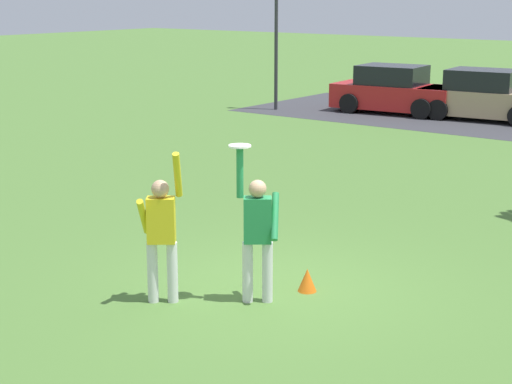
# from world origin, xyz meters

# --- Properties ---
(ground_plane) EXTENTS (120.00, 120.00, 0.00)m
(ground_plane) POSITION_xyz_m (0.00, 0.00, 0.00)
(ground_plane) COLOR #4C7533
(person_catcher) EXTENTS (0.57, 0.55, 2.08)m
(person_catcher) POSITION_xyz_m (0.07, -0.50, 0.98)
(person_catcher) COLOR silver
(person_catcher) RESTS_ON ground_plane
(person_defender) EXTENTS (0.65, 0.64, 2.05)m
(person_defender) POSITION_xyz_m (-0.92, -1.26, 0.98)
(person_defender) COLOR silver
(person_defender) RESTS_ON ground_plane
(frisbee_disc) EXTENTS (0.29, 0.29, 0.02)m
(frisbee_disc) POSITION_xyz_m (-0.10, -0.64, 2.09)
(frisbee_disc) COLOR white
(frisbee_disc) RESTS_ON person_catcher
(parked_car_red) EXTENTS (4.25, 2.33, 1.59)m
(parked_car_red) POSITION_xyz_m (-6.70, 16.24, 0.73)
(parked_car_red) COLOR red
(parked_car_red) RESTS_ON ground_plane
(parked_car_tan) EXTENTS (4.25, 2.33, 1.59)m
(parked_car_tan) POSITION_xyz_m (-3.65, 16.61, 0.73)
(parked_car_tan) COLOR tan
(parked_car_tan) RESTS_ON ground_plane
(lamppost_by_lot) EXTENTS (0.28, 0.28, 4.26)m
(lamppost_by_lot) POSITION_xyz_m (-10.34, 14.45, 2.59)
(lamppost_by_lot) COLOR #2D2D33
(lamppost_by_lot) RESTS_ON ground_plane
(field_cone_orange) EXTENTS (0.26, 0.26, 0.32)m
(field_cone_orange) POSITION_xyz_m (0.39, 0.22, 0.16)
(field_cone_orange) COLOR orange
(field_cone_orange) RESTS_ON ground_plane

